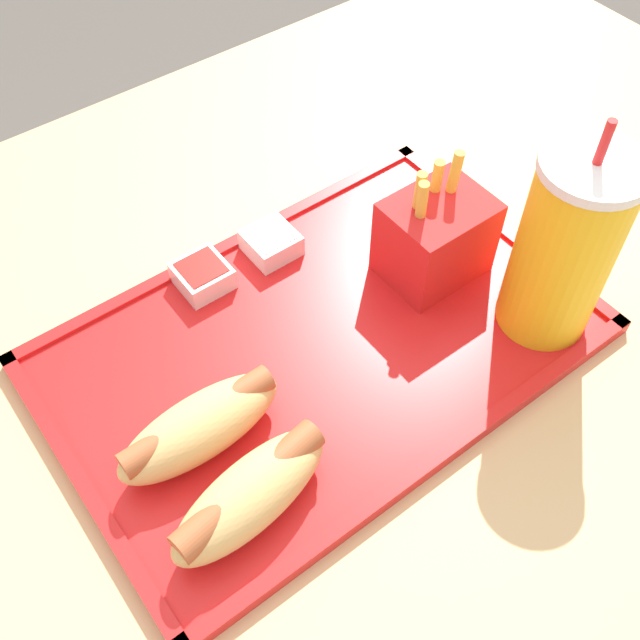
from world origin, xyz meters
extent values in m
plane|color=#4C4742|center=(0.00, 0.00, 0.00)|extent=(8.00, 8.00, 0.00)
cube|color=tan|center=(0.00, 0.00, 0.38)|extent=(1.15, 0.92, 0.76)
cube|color=red|center=(0.05, -0.04, 0.76)|extent=(0.44, 0.29, 0.01)
cube|color=red|center=(0.05, -0.17, 0.77)|extent=(0.44, 0.01, 0.00)
cube|color=red|center=(0.05, 0.10, 0.77)|extent=(0.44, 0.01, 0.00)
cube|color=red|center=(-0.17, -0.04, 0.77)|extent=(0.01, 0.29, 0.00)
cube|color=red|center=(0.26, -0.04, 0.77)|extent=(0.01, 0.29, 0.00)
cylinder|color=gold|center=(-0.12, 0.06, 0.85)|extent=(0.08, 0.08, 0.16)
cylinder|color=silver|center=(-0.12, 0.06, 0.93)|extent=(0.08, 0.08, 0.01)
cylinder|color=red|center=(-0.12, 0.06, 0.95)|extent=(0.01, 0.01, 0.03)
ellipsoid|color=tan|center=(0.17, 0.05, 0.79)|extent=(0.14, 0.07, 0.05)
cylinder|color=#9E512D|center=(0.17, 0.05, 0.80)|extent=(0.13, 0.04, 0.02)
ellipsoid|color=tan|center=(0.17, -0.01, 0.79)|extent=(0.14, 0.05, 0.05)
cylinder|color=#9E512D|center=(0.17, -0.01, 0.80)|extent=(0.12, 0.02, 0.02)
cube|color=red|center=(-0.08, -0.04, 0.81)|extent=(0.09, 0.07, 0.08)
cylinder|color=gold|center=(-0.10, -0.05, 0.84)|extent=(0.02, 0.01, 0.08)
cylinder|color=gold|center=(-0.09, -0.06, 0.84)|extent=(0.02, 0.02, 0.08)
cylinder|color=gold|center=(-0.06, -0.04, 0.84)|extent=(0.02, 0.01, 0.08)
cylinder|color=gold|center=(-0.07, -0.05, 0.84)|extent=(0.01, 0.01, 0.07)
cube|color=silver|center=(0.02, -0.15, 0.78)|extent=(0.04, 0.04, 0.02)
cube|color=white|center=(0.02, -0.15, 0.79)|extent=(0.04, 0.04, 0.00)
cube|color=silver|center=(0.09, -0.15, 0.78)|extent=(0.04, 0.04, 0.02)
cube|color=#B21914|center=(0.09, -0.15, 0.79)|extent=(0.04, 0.04, 0.00)
camera|label=1|loc=(0.27, 0.26, 1.27)|focal=42.00mm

